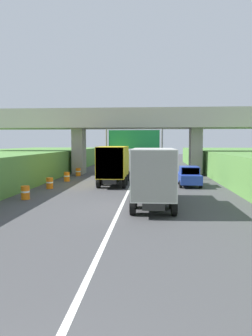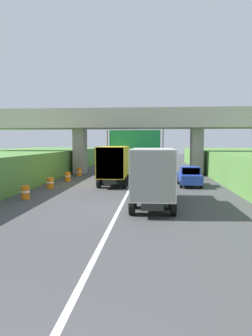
{
  "view_description": "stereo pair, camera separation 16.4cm",
  "coord_description": "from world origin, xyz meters",
  "px_view_note": "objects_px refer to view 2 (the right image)",
  "views": [
    {
      "loc": [
        1.74,
        -2.76,
        3.78
      ],
      "look_at": [
        0.0,
        18.73,
        2.0
      ],
      "focal_mm": 33.08,
      "sensor_mm": 36.0,
      "label": 1
    },
    {
      "loc": [
        1.9,
        -2.75,
        3.78
      ],
      "look_at": [
        0.0,
        18.73,
        2.0
      ],
      "focal_mm": 33.08,
      "sensor_mm": 36.0,
      "label": 2
    }
  ],
  "objects_px": {
    "truck_yellow": "(115,163)",
    "construction_barrel_3": "(50,183)",
    "overhead_highway_sign": "(135,143)",
    "construction_barrel_2": "(25,192)",
    "construction_barrel_5": "(79,172)",
    "car_blue": "(190,176)",
    "construction_barrel_4": "(68,177)",
    "truck_black": "(153,174)"
  },
  "relations": [
    {
      "from": "car_blue",
      "to": "truck_black",
      "type": "bearing_deg",
      "value": -109.65
    },
    {
      "from": "truck_black",
      "to": "construction_barrel_5",
      "type": "bearing_deg",
      "value": 117.43
    },
    {
      "from": "truck_yellow",
      "to": "construction_barrel_3",
      "type": "xyz_separation_m",
      "value": [
        -5.02,
        -2.96,
        -1.47
      ]
    },
    {
      "from": "overhead_highway_sign",
      "to": "truck_yellow",
      "type": "distance_m",
      "value": 4.73
    },
    {
      "from": "overhead_highway_sign",
      "to": "construction_barrel_5",
      "type": "height_order",
      "value": "overhead_highway_sign"
    },
    {
      "from": "construction_barrel_3",
      "to": "truck_black",
      "type": "bearing_deg",
      "value": -37.25
    },
    {
      "from": "car_blue",
      "to": "construction_barrel_4",
      "type": "bearing_deg",
      "value": 168.3
    },
    {
      "from": "car_blue",
      "to": "construction_barrel_5",
      "type": "bearing_deg",
      "value": 147.92
    },
    {
      "from": "construction_barrel_2",
      "to": "construction_barrel_5",
      "type": "xyz_separation_m",
      "value": [
        0.12,
        14.53,
        0.0
      ]
    },
    {
      "from": "truck_yellow",
      "to": "construction_barrel_2",
      "type": "height_order",
      "value": "truck_yellow"
    },
    {
      "from": "truck_black",
      "to": "truck_yellow",
      "type": "relative_size",
      "value": 1.0
    },
    {
      "from": "truck_yellow",
      "to": "construction_barrel_4",
      "type": "height_order",
      "value": "truck_yellow"
    },
    {
      "from": "car_blue",
      "to": "construction_barrel_4",
      "type": "relative_size",
      "value": 4.56
    },
    {
      "from": "truck_black",
      "to": "construction_barrel_3",
      "type": "height_order",
      "value": "truck_black"
    },
    {
      "from": "car_blue",
      "to": "construction_barrel_4",
      "type": "xyz_separation_m",
      "value": [
        -11.5,
        2.38,
        -0.4
      ]
    },
    {
      "from": "truck_yellow",
      "to": "construction_barrel_2",
      "type": "xyz_separation_m",
      "value": [
        -5.06,
        -7.8,
        -1.47
      ]
    },
    {
      "from": "construction_barrel_5",
      "to": "truck_yellow",
      "type": "bearing_deg",
      "value": -53.68
    },
    {
      "from": "overhead_highway_sign",
      "to": "construction_barrel_2",
      "type": "distance_m",
      "value": 13.99
    },
    {
      "from": "construction_barrel_2",
      "to": "construction_barrel_4",
      "type": "bearing_deg",
      "value": 89.18
    },
    {
      "from": "car_blue",
      "to": "construction_barrel_3",
      "type": "relative_size",
      "value": 4.56
    },
    {
      "from": "truck_black",
      "to": "construction_barrel_4",
      "type": "xyz_separation_m",
      "value": [
        -8.34,
        11.26,
        -1.47
      ]
    },
    {
      "from": "truck_yellow",
      "to": "construction_barrel_3",
      "type": "relative_size",
      "value": 8.11
    },
    {
      "from": "construction_barrel_2",
      "to": "construction_barrel_5",
      "type": "bearing_deg",
      "value": 89.54
    },
    {
      "from": "car_blue",
      "to": "construction_barrel_5",
      "type": "height_order",
      "value": "car_blue"
    },
    {
      "from": "truck_yellow",
      "to": "car_blue",
      "type": "bearing_deg",
      "value": -4.35
    },
    {
      "from": "truck_yellow",
      "to": "construction_barrel_3",
      "type": "distance_m",
      "value": 6.01
    },
    {
      "from": "construction_barrel_4",
      "to": "construction_barrel_5",
      "type": "relative_size",
      "value": 1.0
    },
    {
      "from": "truck_yellow",
      "to": "construction_barrel_5",
      "type": "height_order",
      "value": "truck_yellow"
    },
    {
      "from": "construction_barrel_2",
      "to": "car_blue",
      "type": "bearing_deg",
      "value": 32.1
    },
    {
      "from": "overhead_highway_sign",
      "to": "car_blue",
      "type": "xyz_separation_m",
      "value": [
        5.05,
        -4.58,
        -2.92
      ]
    },
    {
      "from": "construction_barrel_4",
      "to": "construction_barrel_5",
      "type": "distance_m",
      "value": 4.84
    },
    {
      "from": "truck_black",
      "to": "construction_barrel_5",
      "type": "xyz_separation_m",
      "value": [
        -8.36,
        16.1,
        -1.47
      ]
    },
    {
      "from": "car_blue",
      "to": "construction_barrel_5",
      "type": "distance_m",
      "value": 13.61
    },
    {
      "from": "overhead_highway_sign",
      "to": "truck_yellow",
      "type": "relative_size",
      "value": 0.81
    },
    {
      "from": "truck_black",
      "to": "construction_barrel_3",
      "type": "xyz_separation_m",
      "value": [
        -8.43,
        6.41,
        -1.47
      ]
    },
    {
      "from": "construction_barrel_5",
      "to": "construction_barrel_4",
      "type": "bearing_deg",
      "value": -89.75
    },
    {
      "from": "truck_yellow",
      "to": "construction_barrel_5",
      "type": "xyz_separation_m",
      "value": [
        -4.94,
        6.72,
        -1.47
      ]
    },
    {
      "from": "overhead_highway_sign",
      "to": "construction_barrel_2",
      "type": "xyz_separation_m",
      "value": [
        -6.6,
        -11.88,
        -3.32
      ]
    },
    {
      "from": "construction_barrel_3",
      "to": "construction_barrel_2",
      "type": "bearing_deg",
      "value": -90.5
    },
    {
      "from": "overhead_highway_sign",
      "to": "truck_black",
      "type": "height_order",
      "value": "overhead_highway_sign"
    },
    {
      "from": "truck_yellow",
      "to": "construction_barrel_4",
      "type": "relative_size",
      "value": 8.11
    },
    {
      "from": "construction_barrel_2",
      "to": "construction_barrel_3",
      "type": "height_order",
      "value": "same"
    }
  ]
}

